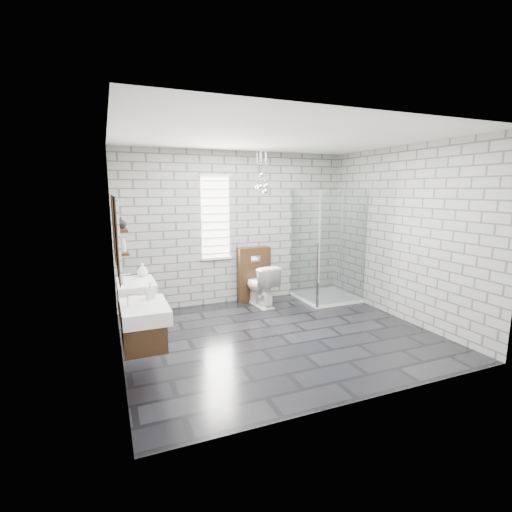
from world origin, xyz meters
TOP-DOWN VIEW (x-y plane):
  - floor at (0.00, 0.00)m, footprint 4.20×3.60m
  - ceiling at (0.00, 0.00)m, footprint 4.20×3.60m
  - wall_back at (0.00, 1.81)m, footprint 4.20×0.02m
  - wall_front at (0.00, -1.81)m, footprint 4.20×0.02m
  - wall_left at (-2.11, 0.00)m, footprint 0.02×3.60m
  - wall_right at (2.11, 0.00)m, footprint 0.02×3.60m
  - vanity_left at (-1.91, -0.59)m, footprint 0.47×0.70m
  - vanity_right at (-1.91, 0.48)m, footprint 0.47×0.70m
  - shelf_lower at (-2.03, -0.05)m, footprint 0.14×0.30m
  - shelf_upper at (-2.03, -0.05)m, footprint 0.14×0.30m
  - window at (-0.40, 1.78)m, footprint 0.56×0.05m
  - cistern_panel at (0.29, 1.70)m, footprint 0.60×0.20m
  - flush_plate at (0.29, 1.60)m, footprint 0.18×0.01m
  - shower_enclosure at (1.50, 1.18)m, footprint 1.00×1.00m
  - pendant_cluster at (0.30, 1.36)m, footprint 0.27×0.26m
  - toilet at (0.29, 1.37)m, footprint 0.50×0.77m
  - soap_bottle_a at (-1.77, -0.39)m, footprint 0.10×0.10m
  - soap_bottle_b at (-1.75, 0.74)m, footprint 0.17×0.17m
  - soap_bottle_c at (-2.02, -0.10)m, footprint 0.08×0.08m
  - vase at (-2.02, 0.03)m, footprint 0.16×0.16m

SIDE VIEW (x-z plane):
  - floor at x=0.00m, z-range -0.02..0.00m
  - toilet at x=0.29m, z-range 0.00..0.74m
  - cistern_panel at x=0.29m, z-range 0.00..1.00m
  - shower_enclosure at x=1.50m, z-range -0.51..1.52m
  - vanity_left at x=-1.91m, z-range -0.03..1.54m
  - vanity_right at x=-1.91m, z-range -0.03..1.54m
  - flush_plate at x=0.29m, z-range 0.74..0.86m
  - soap_bottle_a at x=-1.77m, z-range 0.85..1.03m
  - soap_bottle_b at x=-1.75m, z-range 0.85..1.04m
  - shelf_lower at x=-2.03m, z-range 1.31..1.33m
  - wall_back at x=0.00m, z-range 0.00..2.70m
  - wall_front at x=0.00m, z-range 0.00..2.70m
  - wall_left at x=-2.11m, z-range 0.00..2.70m
  - wall_right at x=2.11m, z-range 0.00..2.70m
  - soap_bottle_c at x=-2.02m, z-range 1.33..1.52m
  - window at x=-0.40m, z-range 0.81..2.29m
  - shelf_upper at x=-2.03m, z-range 1.57..1.59m
  - vase at x=-2.02m, z-range 1.59..1.72m
  - pendant_cluster at x=0.30m, z-range 1.75..2.49m
  - ceiling at x=0.00m, z-range 2.70..2.72m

